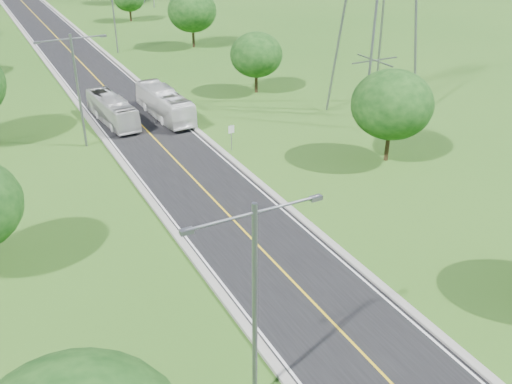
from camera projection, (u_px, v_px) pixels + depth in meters
The scene contains 13 objects.
ground at pixel (109, 92), 65.77m from camera, with size 260.00×260.00×0.00m, color #285718.
road at pixel (97, 79), 70.47m from camera, with size 8.00×150.00×0.06m, color black.
curb_left at pixel (61, 83), 68.69m from camera, with size 0.50×150.00×0.22m, color gray.
curb_right at pixel (130, 74), 72.18m from camera, with size 0.50×150.00×0.22m, color gray.
speed_limit_sign at pixel (231, 134), 49.85m from camera, with size 0.55×0.09×2.40m.
streetlight_near_left at pixel (255, 292), 22.80m from camera, with size 5.90×0.25×10.00m.
streetlight_mid_left at pixel (77, 82), 48.76m from camera, with size 5.90×0.25×10.00m.
streetlight_far_right at pixel (113, 10), 79.66m from camera, with size 5.90×0.25×10.00m.
tree_rb at pixel (392, 105), 46.46m from camera, with size 6.72×6.72×7.82m.
tree_rc at pixel (256, 55), 63.65m from camera, with size 5.88×5.88×6.84m.
tree_rd at pixel (192, 11), 82.92m from camera, with size 7.14×7.14×8.30m.
bus_outbound at pixel (165, 103), 57.40m from camera, with size 2.44×10.42×2.90m, color white.
bus_inbound at pixel (112, 110), 56.14m from camera, with size 2.22×9.48×2.64m, color silver.
Camera 1 is at (-14.48, -4.32, 20.00)m, focal length 40.00 mm.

